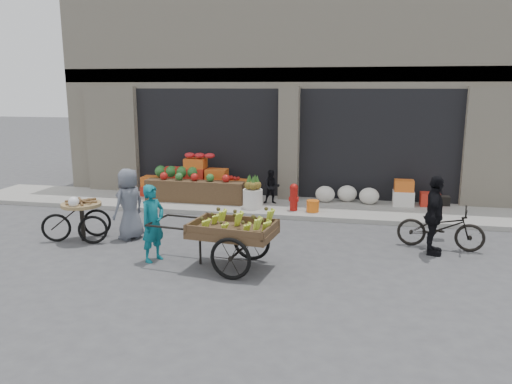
% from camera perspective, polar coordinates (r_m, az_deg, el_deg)
% --- Properties ---
extents(ground, '(80.00, 80.00, 0.00)m').
position_cam_1_polar(ground, '(9.76, -0.55, -7.66)').
color(ground, '#424244').
rests_on(ground, ground).
extents(sidewalk, '(18.00, 2.20, 0.12)m').
position_cam_1_polar(sidewalk, '(13.61, 3.16, -1.72)').
color(sidewalk, gray).
rests_on(sidewalk, ground).
extents(building, '(14.00, 6.45, 7.00)m').
position_cam_1_polar(building, '(17.12, 5.35, 12.23)').
color(building, beige).
rests_on(building, ground).
extents(fruit_display, '(3.10, 1.12, 1.24)m').
position_cam_1_polar(fruit_display, '(14.32, -6.50, 1.41)').
color(fruit_display, red).
rests_on(fruit_display, sidewalk).
extents(pineapple_bin, '(0.52, 0.52, 0.50)m').
position_cam_1_polar(pineapple_bin, '(13.19, -0.38, -0.76)').
color(pineapple_bin, silver).
rests_on(pineapple_bin, sidewalk).
extents(fire_hydrant, '(0.22, 0.22, 0.71)m').
position_cam_1_polar(fire_hydrant, '(12.93, 4.35, -0.45)').
color(fire_hydrant, '#A5140F').
rests_on(fire_hydrant, sidewalk).
extents(orange_bucket, '(0.32, 0.32, 0.30)m').
position_cam_1_polar(orange_bucket, '(12.88, 6.50, -1.61)').
color(orange_bucket, orange).
rests_on(orange_bucket, sidewalk).
extents(right_bay_goods, '(3.35, 0.60, 0.70)m').
position_cam_1_polar(right_bay_goods, '(13.99, 14.21, -0.24)').
color(right_bay_goods, silver).
rests_on(right_bay_goods, sidewalk).
extents(seated_person, '(0.51, 0.43, 0.93)m').
position_cam_1_polar(seated_person, '(13.65, 1.80, 0.59)').
color(seated_person, black).
rests_on(seated_person, sidewalk).
extents(banana_cart, '(2.66, 1.35, 1.07)m').
position_cam_1_polar(banana_cart, '(9.08, -3.00, -4.03)').
color(banana_cart, brown).
rests_on(banana_cart, ground).
extents(vendor_woman, '(0.54, 0.64, 1.48)m').
position_cam_1_polar(vendor_woman, '(9.66, -11.71, -3.51)').
color(vendor_woman, '#0E6471').
rests_on(vendor_woman, ground).
extents(tricycle_cart, '(1.45, 1.09, 0.95)m').
position_cam_1_polar(tricycle_cart, '(11.37, -19.30, -2.52)').
color(tricycle_cart, '#9E7F51').
rests_on(tricycle_cart, ground).
extents(vendor_grey, '(0.76, 0.90, 1.56)m').
position_cam_1_polar(vendor_grey, '(11.16, -14.30, -1.34)').
color(vendor_grey, slate).
rests_on(vendor_grey, ground).
extents(bicycle, '(1.79, 0.87, 0.90)m').
position_cam_1_polar(bicycle, '(10.93, 20.34, -3.80)').
color(bicycle, black).
rests_on(bicycle, ground).
extents(cyclist, '(0.54, 0.98, 1.59)m').
position_cam_1_polar(cyclist, '(10.43, 19.70, -2.53)').
color(cyclist, black).
rests_on(cyclist, ground).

